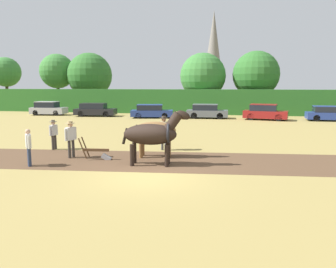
{
  "coord_description": "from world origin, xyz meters",
  "views": [
    {
      "loc": [
        3.17,
        -11.72,
        3.39
      ],
      "look_at": [
        0.07,
        3.4,
        1.1
      ],
      "focal_mm": 35.0,
      "sensor_mm": 36.0,
      "label": 1
    }
  ],
  "objects_px": {
    "draft_horse_lead_right": "(157,130)",
    "farmer_beside_team": "(164,130)",
    "farmer_at_plow": "(71,136)",
    "tree_far_left": "(6,72)",
    "tree_center_left": "(90,75)",
    "parked_car_center": "(207,111)",
    "farmer_onlooker_right": "(54,133)",
    "parked_car_center_right": "(265,112)",
    "farmer_onlooker_left": "(29,145)",
    "parked_car_far_left": "(48,109)",
    "tree_left": "(57,71)",
    "plow": "(98,153)",
    "church_spire": "(213,54)",
    "parked_car_center_left": "(151,111)",
    "tree_center": "(203,76)",
    "parked_car_left": "(95,110)",
    "draft_horse_lead_left": "(153,134)",
    "tree_center_right": "(256,74)",
    "parked_car_right": "(329,114)"
  },
  "relations": [
    {
      "from": "tree_far_left",
      "to": "church_spire",
      "type": "bearing_deg",
      "value": 49.72
    },
    {
      "from": "farmer_at_plow",
      "to": "farmer_onlooker_left",
      "type": "distance_m",
      "value": 2.09
    },
    {
      "from": "draft_horse_lead_right",
      "to": "farmer_onlooker_right",
      "type": "relative_size",
      "value": 1.67
    },
    {
      "from": "draft_horse_lead_right",
      "to": "farmer_beside_team",
      "type": "bearing_deg",
      "value": 85.5
    },
    {
      "from": "tree_left",
      "to": "farmer_at_plow",
      "type": "bearing_deg",
      "value": -59.23
    },
    {
      "from": "farmer_beside_team",
      "to": "farmer_onlooker_left",
      "type": "distance_m",
      "value": 6.64
    },
    {
      "from": "draft_horse_lead_left",
      "to": "farmer_at_plow",
      "type": "relative_size",
      "value": 1.71
    },
    {
      "from": "draft_horse_lead_left",
      "to": "parked_car_center_left",
      "type": "height_order",
      "value": "draft_horse_lead_left"
    },
    {
      "from": "tree_far_left",
      "to": "parked_car_center",
      "type": "relative_size",
      "value": 1.77
    },
    {
      "from": "draft_horse_lead_left",
      "to": "parked_car_center",
      "type": "relative_size",
      "value": 0.7
    },
    {
      "from": "parked_car_far_left",
      "to": "parked_car_left",
      "type": "height_order",
      "value": "parked_car_far_left"
    },
    {
      "from": "tree_center",
      "to": "tree_left",
      "type": "bearing_deg",
      "value": 176.16
    },
    {
      "from": "farmer_onlooker_right",
      "to": "parked_car_center_right",
      "type": "height_order",
      "value": "farmer_onlooker_right"
    },
    {
      "from": "farmer_at_plow",
      "to": "parked_car_right",
      "type": "distance_m",
      "value": 25.91
    },
    {
      "from": "tree_left",
      "to": "farmer_beside_team",
      "type": "height_order",
      "value": "tree_left"
    },
    {
      "from": "draft_horse_lead_left",
      "to": "parked_car_far_left",
      "type": "distance_m",
      "value": 27.53
    },
    {
      "from": "farmer_onlooker_right",
      "to": "parked_car_right",
      "type": "xyz_separation_m",
      "value": [
        18.34,
        18.33,
        -0.22
      ]
    },
    {
      "from": "church_spire",
      "to": "parked_car_left",
      "type": "distance_m",
      "value": 46.11
    },
    {
      "from": "tree_center_left",
      "to": "plow",
      "type": "height_order",
      "value": "tree_center_left"
    },
    {
      "from": "farmer_at_plow",
      "to": "tree_far_left",
      "type": "bearing_deg",
      "value": 152.83
    },
    {
      "from": "church_spire",
      "to": "draft_horse_lead_left",
      "type": "relative_size",
      "value": 6.81
    },
    {
      "from": "tree_left",
      "to": "farmer_onlooker_left",
      "type": "distance_m",
      "value": 36.64
    },
    {
      "from": "tree_center",
      "to": "draft_horse_lead_right",
      "type": "relative_size",
      "value": 2.84
    },
    {
      "from": "farmer_onlooker_right",
      "to": "parked_car_center",
      "type": "xyz_separation_m",
      "value": [
        6.53,
        18.57,
        -0.2
      ]
    },
    {
      "from": "parked_car_center",
      "to": "parked_car_right",
      "type": "distance_m",
      "value": 11.82
    },
    {
      "from": "tree_center",
      "to": "parked_car_center",
      "type": "relative_size",
      "value": 1.76
    },
    {
      "from": "farmer_at_plow",
      "to": "parked_car_far_left",
      "type": "xyz_separation_m",
      "value": [
        -13.67,
        20.36,
        -0.29
      ]
    },
    {
      "from": "parked_car_far_left",
      "to": "parked_car_center_left",
      "type": "height_order",
      "value": "parked_car_far_left"
    },
    {
      "from": "tree_center_left",
      "to": "farmer_onlooker_left",
      "type": "xyz_separation_m",
      "value": [
        12.12,
        -32.39,
        -3.92
      ]
    },
    {
      "from": "tree_left",
      "to": "parked_car_center_left",
      "type": "bearing_deg",
      "value": -32.58
    },
    {
      "from": "farmer_at_plow",
      "to": "church_spire",
      "type": "bearing_deg",
      "value": 109.54
    },
    {
      "from": "tree_center_left",
      "to": "parked_car_left",
      "type": "relative_size",
      "value": 1.72
    },
    {
      "from": "tree_center_right",
      "to": "farmer_at_plow",
      "type": "xyz_separation_m",
      "value": [
        -10.0,
        -29.15,
        -3.73
      ]
    },
    {
      "from": "parked_car_far_left",
      "to": "parked_car_center_right",
      "type": "height_order",
      "value": "same"
    },
    {
      "from": "tree_left",
      "to": "parked_car_left",
      "type": "relative_size",
      "value": 1.7
    },
    {
      "from": "tree_center_right",
      "to": "parked_car_left",
      "type": "xyz_separation_m",
      "value": [
        -17.75,
        -9.1,
        -4.06
      ]
    },
    {
      "from": "tree_center_left",
      "to": "draft_horse_lead_left",
      "type": "bearing_deg",
      "value": -61.07
    },
    {
      "from": "tree_center_right",
      "to": "farmer_beside_team",
      "type": "height_order",
      "value": "tree_center_right"
    },
    {
      "from": "tree_center",
      "to": "farmer_beside_team",
      "type": "relative_size",
      "value": 4.17
    },
    {
      "from": "tree_center",
      "to": "farmer_beside_team",
      "type": "bearing_deg",
      "value": -88.77
    },
    {
      "from": "tree_center_left",
      "to": "church_spire",
      "type": "xyz_separation_m",
      "value": [
        15.32,
        33.43,
        5.8
      ]
    },
    {
      "from": "farmer_at_plow",
      "to": "parked_car_right",
      "type": "relative_size",
      "value": 0.4
    },
    {
      "from": "tree_center_right",
      "to": "draft_horse_lead_right",
      "type": "height_order",
      "value": "tree_center_right"
    },
    {
      "from": "tree_center_left",
      "to": "tree_center_right",
      "type": "xyz_separation_m",
      "value": [
        23.08,
        -1.38,
        -0.07
      ]
    },
    {
      "from": "draft_horse_lead_right",
      "to": "farmer_onlooker_left",
      "type": "xyz_separation_m",
      "value": [
        -4.92,
        -2.82,
        -0.37
      ]
    },
    {
      "from": "tree_left",
      "to": "plow",
      "type": "height_order",
      "value": "tree_left"
    },
    {
      "from": "tree_center",
      "to": "farmer_onlooker_left",
      "type": "bearing_deg",
      "value": -97.99
    },
    {
      "from": "tree_far_left",
      "to": "farmer_at_plow",
      "type": "xyz_separation_m",
      "value": [
        26.43,
        -30.12,
        -4.33
      ]
    },
    {
      "from": "draft_horse_lead_right",
      "to": "farmer_onlooker_left",
      "type": "bearing_deg",
      "value": -156.43
    },
    {
      "from": "tree_center_left",
      "to": "parked_car_center",
      "type": "bearing_deg",
      "value": -30.16
    }
  ]
}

